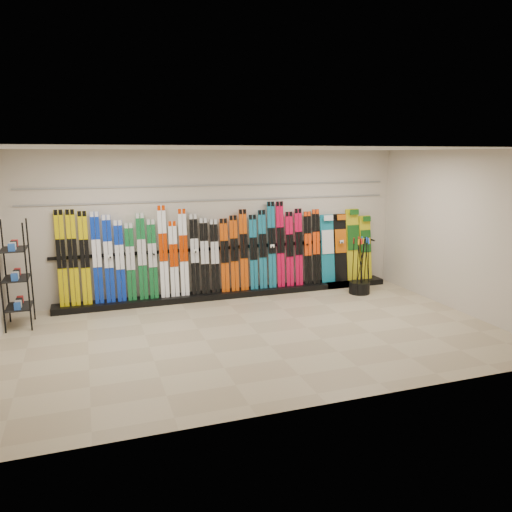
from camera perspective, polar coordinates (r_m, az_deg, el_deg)
name	(u,v)px	position (r m, az deg, el deg)	size (l,w,h in m)	color
floor	(258,334)	(8.34, 0.25, -8.88)	(8.00, 8.00, 0.00)	tan
back_wall	(218,224)	(10.31, -4.35, 3.65)	(8.00, 8.00, 0.00)	beige
right_wall	(462,232)	(9.99, 22.49, 2.55)	(5.00, 5.00, 0.00)	beige
ceiling	(258,148)	(7.81, 0.26, 12.20)	(8.00, 8.00, 0.00)	silver
ski_rack_base	(232,293)	(10.45, -2.73, -4.29)	(8.00, 0.40, 0.12)	black
skis	(198,254)	(10.10, -6.60, 0.27)	(5.36, 0.19, 1.82)	#C8B206
snowboards	(346,247)	(11.36, 10.26, 1.03)	(1.26, 0.25, 1.59)	#14728C
accessory_rack	(16,275)	(9.37, -25.73, -1.92)	(0.40, 0.60, 1.83)	black
pole_bin	(359,288)	(10.86, 11.72, -3.55)	(0.44, 0.44, 0.25)	black
ski_poles	(361,265)	(10.75, 11.96, -1.06)	(0.39, 0.41, 1.18)	black
slatwall_rail_0	(218,200)	(10.23, -4.36, 6.41)	(7.60, 0.02, 0.03)	gray
slatwall_rail_1	(218,185)	(10.21, -4.39, 8.09)	(7.60, 0.02, 0.03)	gray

